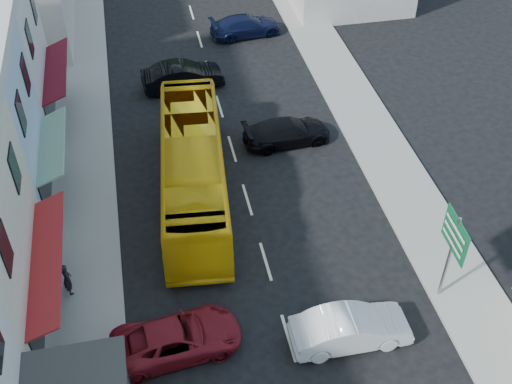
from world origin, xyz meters
name	(u,v)px	position (x,y,z in m)	size (l,w,h in m)	color
ground	(288,338)	(0.00, 0.00, 0.00)	(120.00, 120.00, 0.00)	black
sidewalk_left	(84,193)	(-7.50, 10.00, 0.07)	(3.00, 52.00, 0.15)	gray
sidewalk_right	(383,153)	(7.50, 10.00, 0.07)	(3.00, 52.00, 0.15)	gray
bus	(193,171)	(-2.36, 8.76, 1.55)	(2.50, 11.60, 3.10)	yellow
car_white	(351,329)	(2.20, -0.58, 0.70)	(1.80, 4.40, 1.40)	white
car_red	(177,338)	(-4.14, 0.36, 0.70)	(1.90, 4.60, 1.40)	maroon
car_black_near	(287,131)	(2.89, 11.98, 0.70)	(1.84, 4.50, 1.40)	black
car_black_far	(183,77)	(-1.73, 18.38, 0.70)	(1.80, 4.40, 1.40)	black
car_navy_far	(246,25)	(3.08, 23.93, 0.70)	(1.84, 4.50, 1.40)	black
pedestrian_left	(67,278)	(-8.07, 3.87, 1.00)	(0.60, 0.40, 1.70)	black
direction_sign	(448,259)	(6.40, 0.77, 2.15)	(0.30, 1.94, 4.29)	#0E582E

